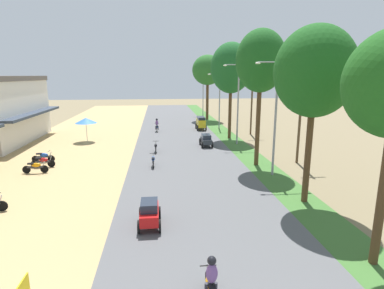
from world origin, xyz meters
TOP-DOWN VIEW (x-y plane):
  - parked_motorbike_fourth at (-11.03, 18.83)m, footprint 1.80×0.54m
  - parked_motorbike_fifth at (-11.00, 20.28)m, footprint 1.80×0.54m
  - parked_motorbike_sixth at (-11.48, 21.78)m, footprint 1.80×0.54m
  - vendor_umbrella at (-9.76, 29.80)m, footprint 2.20×2.20m
  - median_tree_second at (5.89, 11.85)m, footprint 4.16×4.16m
  - median_tree_third at (5.43, 19.22)m, footprint 3.70×3.70m
  - median_tree_fourth at (5.72, 29.96)m, footprint 4.42×4.42m
  - median_tree_fifth at (5.57, 45.16)m, footprint 4.76×4.76m
  - streetlamp_near at (5.80, 16.64)m, footprint 3.16×0.20m
  - streetlamp_mid at (5.80, 26.86)m, footprint 3.16×0.20m
  - streetlamp_far at (5.80, 36.40)m, footprint 3.16×0.20m
  - streetlamp_farthest at (5.80, 51.48)m, footprint 3.16×0.20m
  - utility_pole_near at (8.98, 19.66)m, footprint 1.80×0.20m
  - utility_pole_far at (8.87, 32.30)m, footprint 1.80×0.20m
  - car_hatchback_red at (-2.67, 9.80)m, footprint 1.04×2.00m
  - car_sedan_charcoal at (2.49, 26.12)m, footprint 1.10×2.26m
  - car_van_yellow at (3.29, 35.81)m, footprint 1.19×2.41m
  - motorbike_foreground_rider at (-0.67, 4.46)m, footprint 0.54×1.80m
  - motorbike_ahead_second at (-2.63, 19.59)m, footprint 0.54×1.80m
  - motorbike_ahead_third at (-2.46, 24.23)m, footprint 0.54×1.80m
  - motorbike_ahead_fourth at (-2.37, 34.92)m, footprint 0.54×1.80m

SIDE VIEW (x-z plane):
  - parked_motorbike_fourth at x=-11.03m, z-range 0.08..1.02m
  - parked_motorbike_fifth at x=-11.00m, z-range 0.08..1.02m
  - parked_motorbike_sixth at x=-11.48m, z-range 0.08..1.02m
  - motorbike_ahead_second at x=-2.63m, z-range 0.10..1.04m
  - motorbike_ahead_third at x=-2.46m, z-range 0.10..1.04m
  - car_sedan_charcoal at x=2.49m, z-range 0.15..1.34m
  - car_hatchback_red at x=-2.67m, z-range 0.13..1.36m
  - motorbike_foreground_rider at x=-0.67m, z-range 0.03..1.69m
  - motorbike_ahead_fourth at x=-2.37m, z-range 0.03..1.69m
  - car_van_yellow at x=3.29m, z-range 0.19..1.86m
  - vendor_umbrella at x=-9.76m, z-range 1.05..3.57m
  - streetlamp_far at x=5.80m, z-range 0.65..7.88m
  - utility_pole_far at x=8.87m, z-range 0.19..8.47m
  - utility_pole_near at x=8.98m, z-range 0.19..8.55m
  - streetlamp_farthest at x=5.80m, z-range 0.65..8.28m
  - streetlamp_near at x=5.80m, z-range 0.66..8.56m
  - streetlamp_mid at x=5.80m, z-range 0.66..8.71m
  - median_tree_second at x=5.89m, z-range 2.39..11.84m
  - median_tree_fourth at x=5.72m, z-range 2.51..12.88m
  - median_tree_fifth at x=5.57m, z-range 2.71..12.70m
  - median_tree_third at x=5.43m, z-range 2.82..13.07m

